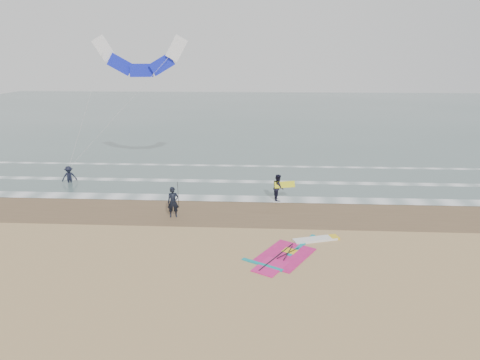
# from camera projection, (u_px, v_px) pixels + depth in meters

# --- Properties ---
(ground) EXTENTS (120.00, 120.00, 0.00)m
(ground) POSITION_uv_depth(u_px,v_px,m) (239.00, 258.00, 19.16)
(ground) COLOR tan
(ground) RESTS_ON ground
(sea_water) EXTENTS (120.00, 80.00, 0.02)m
(sea_water) POSITION_uv_depth(u_px,v_px,m) (257.00, 114.00, 65.13)
(sea_water) COLOR #47605E
(sea_water) RESTS_ON ground
(wet_sand_band) EXTENTS (120.00, 5.00, 0.01)m
(wet_sand_band) POSITION_uv_depth(u_px,v_px,m) (245.00, 211.00, 24.91)
(wet_sand_band) COLOR brown
(wet_sand_band) RESTS_ON ground
(foam_waterline) EXTENTS (120.00, 9.15, 0.02)m
(foam_waterline) POSITION_uv_depth(u_px,v_px,m) (248.00, 188.00, 29.16)
(foam_waterline) COLOR white
(foam_waterline) RESTS_ON ground
(windsurf_rig) EXTENTS (4.73, 4.48, 0.11)m
(windsurf_rig) POSITION_uv_depth(u_px,v_px,m) (294.00, 251.00, 19.82)
(windsurf_rig) COLOR white
(windsurf_rig) RESTS_ON ground
(person_standing) EXTENTS (0.71, 0.55, 1.75)m
(person_standing) POSITION_uv_depth(u_px,v_px,m) (173.00, 202.00, 23.84)
(person_standing) COLOR black
(person_standing) RESTS_ON ground
(person_walking) EXTENTS (0.74, 0.89, 1.67)m
(person_walking) POSITION_uv_depth(u_px,v_px,m) (278.00, 187.00, 26.61)
(person_walking) COLOR black
(person_walking) RESTS_ON ground
(person_wading) EXTENTS (1.17, 0.97, 1.57)m
(person_wading) POSITION_uv_depth(u_px,v_px,m) (69.00, 172.00, 30.21)
(person_wading) COLOR black
(person_wading) RESTS_ON ground
(held_pole) EXTENTS (0.17, 0.86, 1.82)m
(held_pole) POSITION_uv_depth(u_px,v_px,m) (178.00, 195.00, 23.71)
(held_pole) COLOR black
(held_pole) RESTS_ON ground
(carried_kiteboard) EXTENTS (1.30, 0.51, 0.39)m
(carried_kiteboard) POSITION_uv_depth(u_px,v_px,m) (285.00, 185.00, 26.43)
(carried_kiteboard) COLOR yellow
(carried_kiteboard) RESTS_ON ground
(surf_kite) EXTENTS (8.37, 2.78, 9.14)m
(surf_kite) POSITION_uv_depth(u_px,v_px,m) (140.00, 60.00, 30.19)
(surf_kite) COLOR white
(surf_kite) RESTS_ON ground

